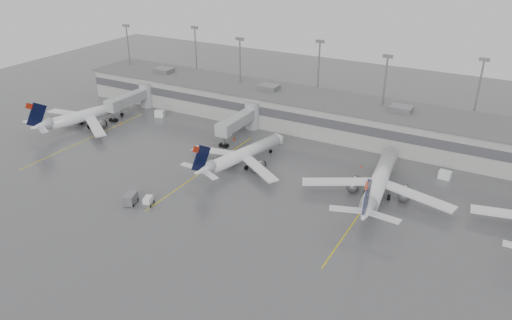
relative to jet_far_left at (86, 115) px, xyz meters
The scene contains 18 objects.
ground 66.37m from the jet_far_left, 26.94° to the right, with size 260.00×260.00×0.00m, color #525254.
terminal 65.38m from the jet_far_left, 25.30° to the left, with size 152.00×17.00×9.45m.
light_masts 68.63m from the jet_far_left, 29.70° to the left, with size 142.40×8.00×20.60m.
jet_bridge_left 16.11m from the jet_far_left, 77.04° to the left, with size 4.00×17.20×7.00m.
jet_bridge_right 41.68m from the jet_far_left, 22.11° to the left, with size 4.00×17.20×7.00m.
stand_markings 59.49m from the jet_far_left, ahead, with size 105.25×40.00×0.01m.
jet_far_left is the anchor object (origin of this frame).
jet_mid_left 47.68m from the jet_far_left, ahead, with size 24.21×27.47×9.05m.
jet_mid_right 77.53m from the jet_far_left, ahead, with size 29.04×32.71×10.59m.
baggage_tug 47.25m from the jet_far_left, 30.47° to the right, with size 2.34×2.92×1.64m.
baggage_cart 45.17m from the jet_far_left, 33.85° to the right, with size 2.80×3.64×2.06m.
gse_uld_a 19.30m from the jet_far_left, 50.22° to the left, with size 2.49×1.66×1.76m, color white.
gse_uld_b 50.70m from the jet_far_left, 16.44° to the left, with size 2.54×1.70×1.80m, color white.
gse_uld_c 88.77m from the jet_far_left, ahead, with size 2.42×1.61×1.71m, color white.
gse_loader 38.49m from the jet_far_left, 27.97° to the left, with size 2.28×3.65×2.28m, color slate.
cone_a 8.90m from the jet_far_left, 40.92° to the left, with size 0.40×0.40×0.64m, color #FF3705.
cone_b 40.13m from the jet_far_left, 15.45° to the left, with size 0.50×0.50×0.80m, color #FF3705.
cone_c 71.72m from the jet_far_left, ahead, with size 0.38×0.38×0.61m, color #FF3705.
Camera 1 is at (38.72, -55.30, 47.95)m, focal length 35.00 mm.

